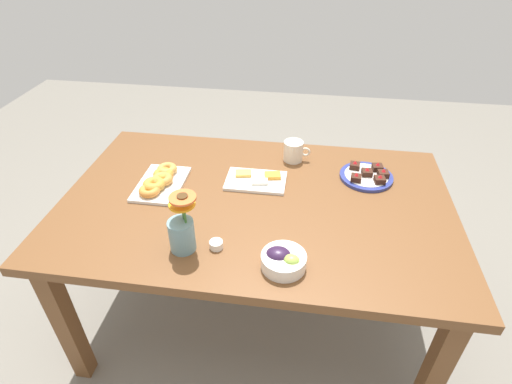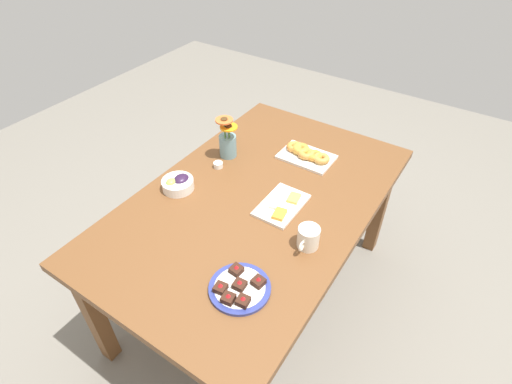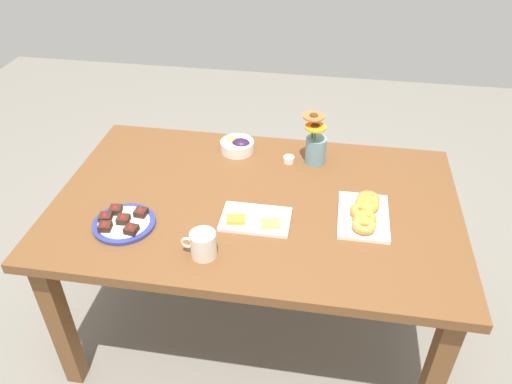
{
  "view_description": "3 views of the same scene",
  "coord_description": "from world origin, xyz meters",
  "px_view_note": "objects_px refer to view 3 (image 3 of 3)",
  "views": [
    {
      "loc": [
        0.19,
        -1.3,
        1.73
      ],
      "look_at": [
        0.0,
        0.0,
        0.78
      ],
      "focal_mm": 28.0,
      "sensor_mm": 36.0,
      "label": 1
    },
    {
      "loc": [
        1.17,
        0.77,
        1.98
      ],
      "look_at": [
        0.0,
        0.0,
        0.78
      ],
      "focal_mm": 28.0,
      "sensor_mm": 36.0,
      "label": 2
    },
    {
      "loc": [
        -0.25,
        1.56,
        1.95
      ],
      "look_at": [
        0.0,
        0.0,
        0.78
      ],
      "focal_mm": 35.0,
      "sensor_mm": 36.0,
      "label": 3
    }
  ],
  "objects_px": {
    "jam_cup_honey": "(289,159)",
    "dessert_plate": "(123,223)",
    "dining_table": "(256,217)",
    "cheese_platter": "(255,219)",
    "grape_bowl": "(238,145)",
    "croissant_platter": "(365,213)",
    "coffee_mug": "(203,244)",
    "flower_vase": "(316,147)"
  },
  "relations": [
    {
      "from": "grape_bowl",
      "to": "dining_table",
      "type": "bearing_deg",
      "value": 111.99
    },
    {
      "from": "jam_cup_honey",
      "to": "flower_vase",
      "type": "height_order",
      "value": "flower_vase"
    },
    {
      "from": "jam_cup_honey",
      "to": "dessert_plate",
      "type": "distance_m",
      "value": 0.77
    },
    {
      "from": "jam_cup_honey",
      "to": "dessert_plate",
      "type": "xyz_separation_m",
      "value": [
        0.56,
        0.53,
        -0.0
      ]
    },
    {
      "from": "coffee_mug",
      "to": "flower_vase",
      "type": "bearing_deg",
      "value": -117.38
    },
    {
      "from": "croissant_platter",
      "to": "dessert_plate",
      "type": "xyz_separation_m",
      "value": [
        0.89,
        0.19,
        -0.01
      ]
    },
    {
      "from": "dessert_plate",
      "to": "jam_cup_honey",
      "type": "bearing_deg",
      "value": -136.66
    },
    {
      "from": "dining_table",
      "to": "cheese_platter",
      "type": "relative_size",
      "value": 6.15
    },
    {
      "from": "cheese_platter",
      "to": "croissant_platter",
      "type": "height_order",
      "value": "croissant_platter"
    },
    {
      "from": "cheese_platter",
      "to": "dining_table",
      "type": "bearing_deg",
      "value": -82.64
    },
    {
      "from": "coffee_mug",
      "to": "dessert_plate",
      "type": "height_order",
      "value": "coffee_mug"
    },
    {
      "from": "coffee_mug",
      "to": "flower_vase",
      "type": "height_order",
      "value": "flower_vase"
    },
    {
      "from": "grape_bowl",
      "to": "flower_vase",
      "type": "height_order",
      "value": "flower_vase"
    },
    {
      "from": "coffee_mug",
      "to": "jam_cup_honey",
      "type": "relative_size",
      "value": 2.62
    },
    {
      "from": "cheese_platter",
      "to": "croissant_platter",
      "type": "bearing_deg",
      "value": -167.88
    },
    {
      "from": "croissant_platter",
      "to": "dessert_plate",
      "type": "bearing_deg",
      "value": 12.03
    },
    {
      "from": "grape_bowl",
      "to": "croissant_platter",
      "type": "distance_m",
      "value": 0.69
    },
    {
      "from": "dining_table",
      "to": "dessert_plate",
      "type": "bearing_deg",
      "value": 26.59
    },
    {
      "from": "grape_bowl",
      "to": "cheese_platter",
      "type": "bearing_deg",
      "value": 108.26
    },
    {
      "from": "coffee_mug",
      "to": "dessert_plate",
      "type": "distance_m",
      "value": 0.35
    },
    {
      "from": "dining_table",
      "to": "dessert_plate",
      "type": "height_order",
      "value": "dessert_plate"
    },
    {
      "from": "cheese_platter",
      "to": "grape_bowl",
      "type": "bearing_deg",
      "value": -71.74
    },
    {
      "from": "flower_vase",
      "to": "jam_cup_honey",
      "type": "bearing_deg",
      "value": 9.24
    },
    {
      "from": "grape_bowl",
      "to": "dessert_plate",
      "type": "height_order",
      "value": "grape_bowl"
    },
    {
      "from": "grape_bowl",
      "to": "jam_cup_honey",
      "type": "bearing_deg",
      "value": 167.08
    },
    {
      "from": "coffee_mug",
      "to": "cheese_platter",
      "type": "relative_size",
      "value": 0.48
    },
    {
      "from": "croissant_platter",
      "to": "jam_cup_honey",
      "type": "height_order",
      "value": "croissant_platter"
    },
    {
      "from": "dining_table",
      "to": "grape_bowl",
      "type": "height_order",
      "value": "grape_bowl"
    },
    {
      "from": "dining_table",
      "to": "flower_vase",
      "type": "xyz_separation_m",
      "value": [
        -0.21,
        -0.32,
        0.17
      ]
    },
    {
      "from": "jam_cup_honey",
      "to": "dessert_plate",
      "type": "height_order",
      "value": "dessert_plate"
    },
    {
      "from": "dessert_plate",
      "to": "cheese_platter",
      "type": "bearing_deg",
      "value": -168.04
    },
    {
      "from": "cheese_platter",
      "to": "jam_cup_honey",
      "type": "distance_m",
      "value": 0.44
    },
    {
      "from": "dessert_plate",
      "to": "flower_vase",
      "type": "bearing_deg",
      "value": -140.86
    },
    {
      "from": "dining_table",
      "to": "jam_cup_honey",
      "type": "distance_m",
      "value": 0.33
    },
    {
      "from": "jam_cup_honey",
      "to": "dessert_plate",
      "type": "relative_size",
      "value": 0.21
    },
    {
      "from": "croissant_platter",
      "to": "dining_table",
      "type": "bearing_deg",
      "value": -5.75
    },
    {
      "from": "coffee_mug",
      "to": "croissant_platter",
      "type": "xyz_separation_m",
      "value": [
        -0.55,
        -0.3,
        -0.03
      ]
    },
    {
      "from": "jam_cup_honey",
      "to": "flower_vase",
      "type": "distance_m",
      "value": 0.13
    },
    {
      "from": "cheese_platter",
      "to": "flower_vase",
      "type": "relative_size",
      "value": 1.11
    },
    {
      "from": "dining_table",
      "to": "cheese_platter",
      "type": "height_order",
      "value": "cheese_platter"
    },
    {
      "from": "dessert_plate",
      "to": "flower_vase",
      "type": "height_order",
      "value": "flower_vase"
    },
    {
      "from": "dining_table",
      "to": "coffee_mug",
      "type": "height_order",
      "value": "coffee_mug"
    }
  ]
}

